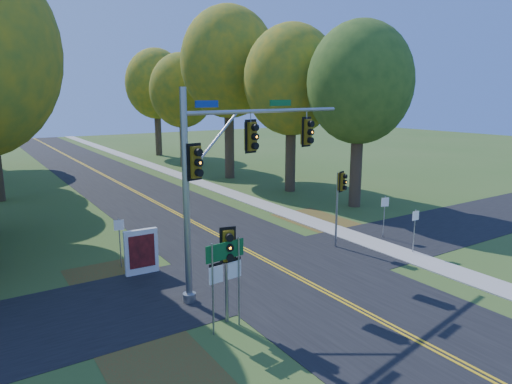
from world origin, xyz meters
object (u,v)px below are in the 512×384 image
east_signal_pole (341,190)px  info_kiosk (141,252)px  route_sign_cluster (225,267)px  traffic_mast (232,163)px

east_signal_pole → info_kiosk: (-9.76, 2.08, -2.03)m
east_signal_pole → route_sign_cluster: (-9.06, -4.24, -0.82)m
east_signal_pole → route_sign_cluster: size_ratio=1.27×
route_sign_cluster → info_kiosk: (-0.70, 6.32, -1.21)m
traffic_mast → info_kiosk: size_ratio=4.30×
traffic_mast → route_sign_cluster: 4.62m
traffic_mast → info_kiosk: (-2.71, 3.37, -4.15)m
traffic_mast → east_signal_pole: size_ratio=2.17×
east_signal_pole → route_sign_cluster: 10.04m
traffic_mast → east_signal_pole: traffic_mast is taller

